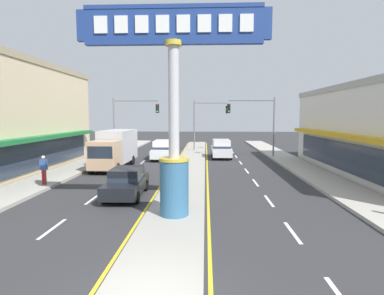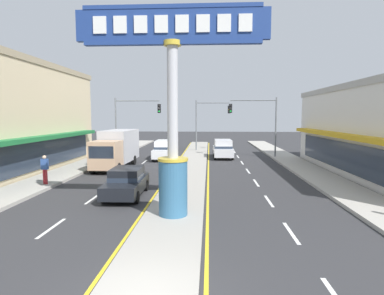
{
  "view_description": "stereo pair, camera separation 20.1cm",
  "coord_description": "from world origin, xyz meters",
  "views": [
    {
      "loc": [
        1.31,
        -6.75,
        4.34
      ],
      "look_at": [
        0.57,
        10.5,
        2.6
      ],
      "focal_mm": 29.51,
      "sensor_mm": 36.0,
      "label": 1
    },
    {
      "loc": [
        1.51,
        -6.74,
        4.34
      ],
      "look_at": [
        0.57,
        10.5,
        2.6
      ],
      "focal_mm": 29.51,
      "sensor_mm": 36.0,
      "label": 2
    }
  ],
  "objects": [
    {
      "name": "sidewalk_right",
      "position": [
        9.25,
        16.0,
        0.09
      ],
      "size": [
        2.75,
        60.0,
        0.18
      ],
      "primitive_type": "cube",
      "color": "#ADA89E",
      "rests_on": "ground"
    },
    {
      "name": "suv_near_left_lane",
      "position": [
        -2.93,
        24.34,
        0.98
      ],
      "size": [
        2.01,
        4.62,
        1.9
      ],
      "color": "white",
      "rests_on": "ground"
    },
    {
      "name": "pedestrian_near_kerb",
      "position": [
        -8.46,
        11.68,
        1.19
      ],
      "size": [
        0.41,
        0.24,
        1.77
      ],
      "color": "maroon",
      "rests_on": "sidewalk_left"
    },
    {
      "name": "sidewalk_left",
      "position": [
        -9.25,
        16.0,
        0.09
      ],
      "size": [
        2.75,
        60.0,
        0.18
      ],
      "primitive_type": "cube",
      "color": "#ADA89E",
      "rests_on": "ground"
    },
    {
      "name": "traffic_light_left_side",
      "position": [
        -6.51,
        25.89,
        4.25
      ],
      "size": [
        4.86,
        0.46,
        6.2
      ],
      "color": "slate",
      "rests_on": "ground"
    },
    {
      "name": "traffic_light_median_far",
      "position": [
        1.43,
        31.71,
        4.19
      ],
      "size": [
        4.2,
        0.46,
        6.2
      ],
      "color": "slate",
      "rests_on": "ground"
    },
    {
      "name": "suv_mid_left_lane",
      "position": [
        2.93,
        25.61,
        0.98
      ],
      "size": [
        2.03,
        4.63,
        1.9
      ],
      "color": "silver",
      "rests_on": "ground"
    },
    {
      "name": "sedan_far_right_lane",
      "position": [
        -2.93,
        9.79,
        0.79
      ],
      "size": [
        1.92,
        4.34,
        1.53
      ],
      "color": "black",
      "rests_on": "ground"
    },
    {
      "name": "box_truck_near_right_lane",
      "position": [
        -6.2,
        19.01,
        1.69
      ],
      "size": [
        2.34,
        6.94,
        3.12
      ],
      "color": "tan",
      "rests_on": "ground"
    },
    {
      "name": "traffic_light_right_side",
      "position": [
        6.51,
        25.72,
        4.25
      ],
      "size": [
        4.86,
        0.46,
        6.2
      ],
      "color": "slate",
      "rests_on": "ground"
    },
    {
      "name": "district_sign",
      "position": [
        0.0,
        6.28,
        4.54
      ],
      "size": [
        7.82,
        1.27,
        8.61
      ],
      "color": "#33668C",
      "rests_on": "median_strip"
    },
    {
      "name": "lane_markings",
      "position": [
        -0.0,
        16.65,
        0.0
      ],
      "size": [
        9.3,
        52.0,
        0.01
      ],
      "color": "silver",
      "rests_on": "ground"
    },
    {
      "name": "median_strip",
      "position": [
        0.0,
        18.0,
        0.07
      ],
      "size": [
        2.56,
        52.0,
        0.14
      ],
      "primitive_type": "cube",
      "color": "#A39E93",
      "rests_on": "ground"
    }
  ]
}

